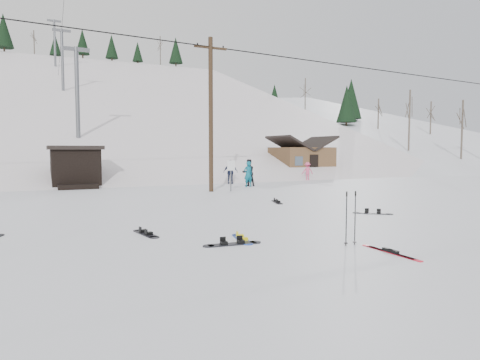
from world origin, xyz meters
name	(u,v)px	position (x,y,z in m)	size (l,w,h in m)	color
ground	(329,239)	(0.00, 0.00, 0.00)	(200.00, 200.00, 0.00)	white
ski_slope	(95,249)	(0.00, 55.00, -12.00)	(60.00, 75.00, 45.00)	white
ridge_right	(328,228)	(38.00, 50.00, -11.00)	(34.00, 85.00, 36.00)	white
treeline_right	(351,166)	(36.00, 42.00, 0.00)	(20.00, 60.00, 10.00)	black
treeline_crest	(76,162)	(0.00, 86.00, 0.00)	(50.00, 6.00, 10.00)	black
utility_pole	(211,112)	(2.00, 14.00, 4.68)	(2.00, 0.26, 9.00)	#3A2819
trail_sign	(231,170)	(3.10, 13.58, 1.27)	(0.50, 0.09, 1.85)	#595B60
lift_hut	(75,166)	(-5.00, 20.94, 1.36)	(3.40, 4.10, 2.75)	black
lift_tower_near	(77,87)	(-4.00, 30.00, 7.86)	(2.20, 0.36, 8.00)	#595B60
lift_tower_mid	(62,56)	(-4.00, 50.00, 14.36)	(2.20, 0.36, 8.00)	#595B60
lift_tower_far	(55,40)	(-4.00, 70.00, 20.86)	(2.20, 0.36, 8.00)	#595B60
cabin	(301,160)	(15.00, 24.00, 1.48)	(5.39, 4.40, 3.77)	brown
hero_snowboard	(242,239)	(-2.25, 0.94, 0.03)	(0.50, 1.46, 0.10)	#1C43BB
hero_skis	(391,252)	(0.30, -1.99, 0.03)	(0.11, 1.85, 0.10)	red
ski_poles	(351,218)	(0.00, -0.89, 0.72)	(0.39, 0.10, 1.41)	black
board_scatter_a	(232,244)	(-2.75, 0.49, 0.03)	(1.59, 0.42, 0.11)	black
board_scatter_b	(146,233)	(-4.49, 2.83, 0.03)	(0.49, 1.50, 0.11)	black
board_scatter_d	(373,213)	(4.40, 3.06, 0.03)	(1.18, 1.13, 0.11)	black
board_scatter_f	(277,202)	(2.87, 7.77, 0.03)	(0.66, 1.45, 0.11)	black
skier_teal	(248,174)	(5.45, 16.01, 0.86)	(0.62, 0.41, 1.71)	#0B5F74
skier_dark	(248,173)	(5.72, 16.49, 0.91)	(0.89, 0.69, 1.83)	black
skier_pink	(307,171)	(12.47, 19.31, 0.74)	(0.95, 0.55, 1.47)	#D54B74
skier_navy	(231,172)	(5.39, 18.73, 0.87)	(1.02, 0.42, 1.74)	#18203D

